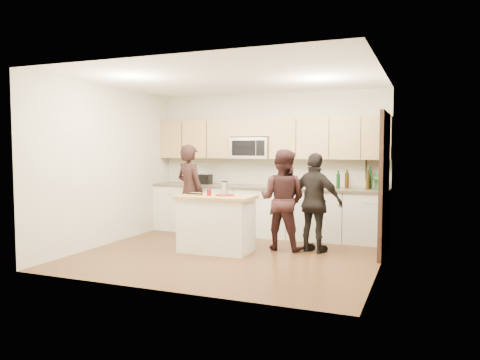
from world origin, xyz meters
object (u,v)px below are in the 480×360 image
at_px(toaster, 203,179).
at_px(woman_center, 283,200).
at_px(woman_right, 315,203).
at_px(woman_left, 190,191).
at_px(island, 216,223).

bearing_deg(toaster, woman_center, -27.72).
relative_size(toaster, woman_right, 0.20).
height_order(toaster, woman_left, woman_left).
bearing_deg(island, woman_right, 19.18).
distance_m(island, woman_right, 1.60).
bearing_deg(woman_center, woman_left, -4.69).
distance_m(island, woman_center, 1.14).
height_order(island, woman_left, woman_left).
xyz_separation_m(woman_left, woman_center, (1.87, -0.33, -0.04)).
height_order(woman_center, woman_right, woman_center).
bearing_deg(toaster, island, -57.24).
relative_size(island, toaster, 3.81).
relative_size(woman_left, woman_center, 1.05).
bearing_deg(woman_right, island, 36.81).
relative_size(toaster, woman_left, 0.19).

